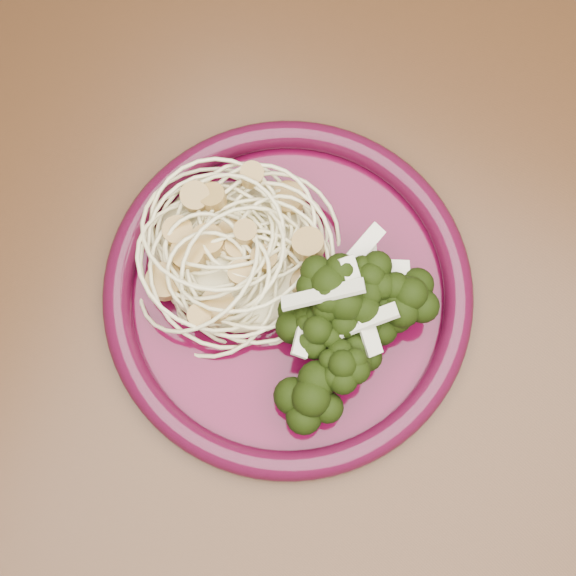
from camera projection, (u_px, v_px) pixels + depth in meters
The scene contains 6 objects.
dining_table at pixel (289, 245), 0.65m from camera, with size 1.20×0.80×0.75m.
dinner_plate at pixel (288, 292), 0.53m from camera, with size 0.28×0.28×0.02m.
spaghetti_pile at pixel (236, 252), 0.53m from camera, with size 0.12×0.10×0.03m, color beige.
scallop_cluster at pixel (232, 237), 0.50m from camera, with size 0.11×0.11×0.04m, color #B18C46, non-canonical shape.
broccoli_pile at pixel (355, 331), 0.50m from camera, with size 0.08×0.14×0.05m, color black.
onion_garnish at pixel (359, 321), 0.47m from camera, with size 0.06×0.09×0.05m, color beige, non-canonical shape.
Camera 1 is at (0.09, -0.18, 1.27)m, focal length 50.00 mm.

